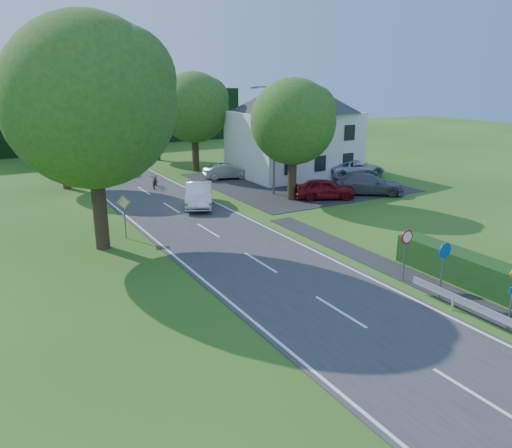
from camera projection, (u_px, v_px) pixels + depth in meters
road at (241, 251)px, 25.60m from camera, size 7.00×80.00×0.04m
parking_pad at (293, 182)px, 42.13m from camera, size 14.00×16.00×0.04m
line_edge_left at (181, 261)px, 24.04m from camera, size 0.12×80.00×0.01m
line_edge_right at (293, 240)px, 27.14m from camera, size 0.12×80.00×0.01m
line_centre at (241, 250)px, 25.59m from camera, size 0.12×80.00×0.01m
tree_main at (93, 136)px, 24.41m from camera, size 9.40×9.40×11.64m
tree_left_far at (62, 134)px, 38.62m from camera, size 7.00×7.00×8.58m
tree_right_far at (194, 122)px, 45.94m from camera, size 7.40×7.40×9.09m
tree_left_back at (46, 125)px, 48.91m from camera, size 6.60×6.60×8.07m
tree_right_back at (156, 124)px, 52.33m from camera, size 6.20×6.20×7.56m
tree_right_mid at (293, 140)px, 35.09m from camera, size 7.00×7.00×8.58m
treeline_right at (131, 116)px, 66.67m from camera, size 30.00×5.00×7.00m
house_white at (294, 126)px, 44.33m from camera, size 10.60×8.40×8.60m
streetlight at (273, 135)px, 36.49m from camera, size 2.03×0.18×8.00m
sign_roundabout at (444, 259)px, 19.68m from camera, size 0.64×0.08×2.37m
sign_speed_limit at (406, 243)px, 21.31m from camera, size 0.64×0.11×2.37m
sign_priority_left at (124, 208)px, 27.11m from camera, size 0.78×0.09×2.44m
moving_car at (199, 194)px, 34.11m from camera, size 3.65×5.22×1.63m
motorcycle at (155, 181)px, 39.94m from camera, size 1.48×2.12×1.06m
parked_car_red at (325, 189)px, 36.16m from camera, size 4.70×3.47×1.49m
parked_car_silver_a at (227, 171)px, 43.23m from camera, size 4.25×2.29×1.33m
parked_car_grey at (368, 184)px, 37.69m from camera, size 5.62×4.84×1.55m
parked_car_silver_b at (354, 168)px, 44.18m from camera, size 5.89×3.45×1.54m
parasol at (272, 168)px, 43.13m from camera, size 2.04×2.08×1.86m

